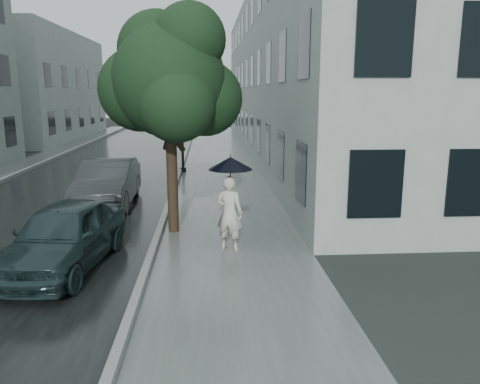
{
  "coord_description": "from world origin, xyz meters",
  "views": [
    {
      "loc": [
        -0.31,
        -8.21,
        3.54
      ],
      "look_at": [
        0.41,
        2.25,
        1.3
      ],
      "focal_mm": 35.0,
      "sensor_mm": 36.0,
      "label": 1
    }
  ],
  "objects": [
    {
      "name": "pedestrian",
      "position": [
        0.15,
        2.0,
        0.87
      ],
      "size": [
        0.74,
        0.63,
        1.72
      ],
      "primitive_type": "imported",
      "rotation": [
        0.0,
        0.0,
        2.73
      ],
      "color": "#B9B8A2",
      "rests_on": "sidewalk"
    },
    {
      "name": "building_near",
      "position": [
        5.47,
        19.5,
        4.5
      ],
      "size": [
        7.02,
        36.0,
        9.0
      ],
      "color": "#93A19A",
      "rests_on": "ground"
    },
    {
      "name": "asphalt_road",
      "position": [
        -5.08,
        12.0,
        0.0
      ],
      "size": [
        6.85,
        60.0,
        0.0
      ],
      "primitive_type": "cube",
      "color": "black",
      "rests_on": "ground"
    },
    {
      "name": "kerb_near",
      "position": [
        -1.57,
        12.0,
        0.07
      ],
      "size": [
        0.15,
        60.0,
        0.15
      ],
      "primitive_type": "cube",
      "color": "slate",
      "rests_on": "ground"
    },
    {
      "name": "kerb_far",
      "position": [
        -8.57,
        12.0,
        0.07
      ],
      "size": [
        0.15,
        60.0,
        0.15
      ],
      "primitive_type": "cube",
      "color": "slate",
      "rests_on": "ground"
    },
    {
      "name": "car_far",
      "position": [
        -3.5,
        6.59,
        0.74
      ],
      "size": [
        1.61,
        4.45,
        1.46
      ],
      "primitive_type": "imported",
      "rotation": [
        0.0,
        0.0,
        0.02
      ],
      "color": "#272A2D",
      "rests_on": "ground"
    },
    {
      "name": "street_tree",
      "position": [
        -1.23,
        3.67,
        3.86
      ],
      "size": [
        3.62,
        3.29,
        5.63
      ],
      "color": "#332619",
      "rests_on": "ground"
    },
    {
      "name": "sidewalk",
      "position": [
        0.25,
        12.0,
        0.0
      ],
      "size": [
        3.5,
        60.0,
        0.01
      ],
      "primitive_type": "cube",
      "color": "slate",
      "rests_on": "ground"
    },
    {
      "name": "car_near",
      "position": [
        -3.26,
        1.13,
        0.68
      ],
      "size": [
        2.12,
        4.15,
        1.35
      ],
      "primitive_type": "imported",
      "rotation": [
        0.0,
        0.0,
        -0.14
      ],
      "color": "#1B2D2F",
      "rests_on": "ground"
    },
    {
      "name": "ground",
      "position": [
        0.0,
        0.0,
        0.0
      ],
      "size": [
        120.0,
        120.0,
        0.0
      ],
      "primitive_type": "plane",
      "color": "black",
      "rests_on": "ground"
    },
    {
      "name": "umbrella",
      "position": [
        0.19,
        2.05,
        2.0
      ],
      "size": [
        1.02,
        1.02,
        1.25
      ],
      "rotation": [
        0.0,
        0.0,
        0.01
      ],
      "color": "black",
      "rests_on": "ground"
    },
    {
      "name": "lamp_post",
      "position": [
        -1.61,
        12.88,
        2.84
      ],
      "size": [
        0.85,
        0.32,
        4.95
      ],
      "rotation": [
        0.0,
        0.0,
        -0.05
      ],
      "color": "black",
      "rests_on": "ground"
    },
    {
      "name": "building_far_b",
      "position": [
        -13.77,
        30.0,
        4.0
      ],
      "size": [
        7.02,
        18.0,
        8.0
      ],
      "color": "#93A19A",
      "rests_on": "ground"
    }
  ]
}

